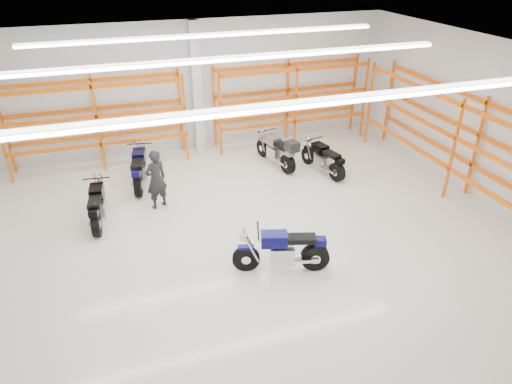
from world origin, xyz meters
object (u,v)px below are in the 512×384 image
object	(u,v)px
motorcycle_back_c	(278,151)
structural_column	(197,89)
motorcycle_back_b	(140,169)
standing_man	(156,179)
motorcycle_main	(286,251)
motorcycle_back_a	(97,206)
motorcycle_back_d	(324,160)

from	to	relation	value
motorcycle_back_c	structural_column	size ratio (longest dim) A/B	0.51
motorcycle_back_b	standing_man	xyz separation A→B (m)	(0.34, -1.53, 0.34)
motorcycle_main	motorcycle_back_a	world-z (taller)	motorcycle_main
standing_man	motorcycle_back_c	bearing A→B (deg)	174.88
motorcycle_back_d	motorcycle_back_c	bearing A→B (deg)	142.54
standing_man	motorcycle_back_b	bearing A→B (deg)	-101.35
motorcycle_main	motorcycle_back_b	size ratio (longest dim) A/B	0.95
motorcycle_back_b	structural_column	xyz separation A→B (m)	(2.37, 2.16, 1.72)
motorcycle_main	structural_column	world-z (taller)	structural_column
motorcycle_back_d	motorcycle_back_a	bearing A→B (deg)	-173.62
motorcycle_back_a	motorcycle_back_b	xyz separation A→B (m)	(1.30, 1.86, 0.04)
motorcycle_back_c	structural_column	bearing A→B (deg)	133.38
motorcycle_back_c	standing_man	bearing A→B (deg)	-161.41
motorcycle_back_c	structural_column	world-z (taller)	structural_column
motorcycle_back_c	motorcycle_back_b	bearing A→B (deg)	178.42
standing_man	structural_column	xyz separation A→B (m)	(2.03, 3.69, 1.38)
motorcycle_back_a	structural_column	distance (m)	5.72
motorcycle_back_d	standing_man	bearing A→B (deg)	-175.16
motorcycle_main	motorcycle_back_b	world-z (taller)	motorcycle_back_b
motorcycle_back_b	structural_column	size ratio (longest dim) A/B	0.51
motorcycle_back_c	motorcycle_main	bearing A→B (deg)	-109.20
motorcycle_main	motorcycle_back_a	size ratio (longest dim) A/B	1.02
motorcycle_main	motorcycle_back_d	distance (m)	5.26
structural_column	motorcycle_back_b	bearing A→B (deg)	-137.64
motorcycle_back_a	motorcycle_back_d	size ratio (longest dim) A/B	1.03
motorcycle_back_d	structural_column	size ratio (longest dim) A/B	0.46
motorcycle_back_a	motorcycle_back_b	world-z (taller)	motorcycle_back_b
motorcycle_back_b	motorcycle_back_d	size ratio (longest dim) A/B	1.11
standing_man	motorcycle_main	bearing A→B (deg)	98.10
motorcycle_back_c	standing_man	world-z (taller)	standing_man
motorcycle_back_a	motorcycle_back_b	distance (m)	2.27
motorcycle_back_a	motorcycle_back_d	world-z (taller)	motorcycle_back_a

